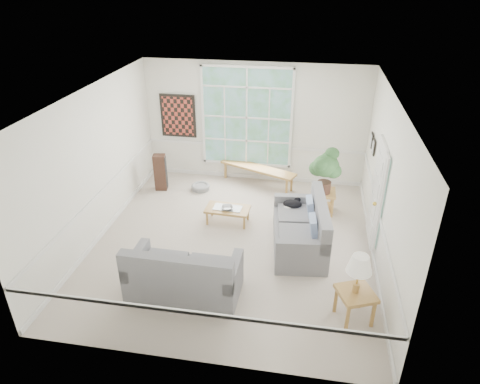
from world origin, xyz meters
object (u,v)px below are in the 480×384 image
object	(u,v)px
end_table	(323,201)
coffee_table	(228,215)
loveseat_front	(184,269)
loveseat_right	(300,225)
side_table	(354,305)

from	to	relation	value
end_table	coffee_table	bearing A→B (deg)	-158.54
loveseat_front	coffee_table	world-z (taller)	loveseat_front
loveseat_front	coffee_table	bearing A→B (deg)	84.28
loveseat_right	coffee_table	size ratio (longest dim) A/B	1.99
loveseat_front	end_table	bearing A→B (deg)	54.83
loveseat_front	side_table	size ratio (longest dim) A/B	3.41
loveseat_front	coffee_table	distance (m)	2.39
side_table	loveseat_front	bearing A→B (deg)	176.86
loveseat_right	end_table	distance (m)	1.56
loveseat_right	coffee_table	world-z (taller)	loveseat_right
loveseat_right	end_table	size ratio (longest dim) A/B	3.56
end_table	loveseat_front	bearing A→B (deg)	-126.14
loveseat_front	coffee_table	xyz separation A→B (m)	(0.28, 2.35, -0.32)
coffee_table	side_table	world-z (taller)	side_table
loveseat_front	side_table	bearing A→B (deg)	-2.16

